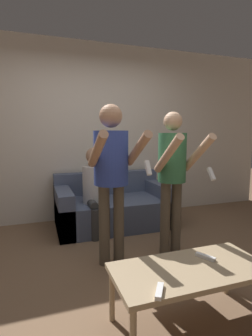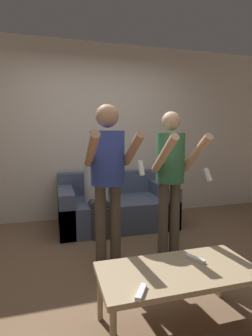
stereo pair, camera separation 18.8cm
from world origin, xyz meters
TOP-DOWN VIEW (x-y plane):
  - ground_plane at (0.00, 0.00)m, footprint 14.00×14.00m
  - wall_back at (0.00, 1.85)m, footprint 6.40×0.06m
  - couch at (0.24, 1.36)m, footprint 1.63×0.91m
  - person_standing_left at (-0.10, 0.24)m, footprint 0.46×0.69m
  - person_standing_right at (0.58, 0.23)m, footprint 0.42×0.65m
  - person_seated at (-0.07, 1.15)m, footprint 0.32×0.54m
  - coffee_table at (0.17, -0.77)m, footprint 1.08×0.51m
  - remote_near at (-0.16, -0.97)m, footprint 0.11×0.15m
  - remote_far at (0.34, -0.70)m, footprint 0.10×0.15m

SIDE VIEW (x-z plane):
  - ground_plane at x=0.00m, z-range 0.00..0.00m
  - couch at x=0.24m, z-range -0.11..0.63m
  - coffee_table at x=0.17m, z-range 0.17..0.60m
  - remote_near at x=-0.16m, z-range 0.43..0.45m
  - remote_far at x=0.34m, z-range 0.43..0.45m
  - person_seated at x=-0.07m, z-range 0.06..1.20m
  - person_standing_right at x=0.58m, z-range 0.18..1.74m
  - person_standing_left at x=-0.10m, z-range 0.20..1.82m
  - wall_back at x=0.00m, z-range 0.00..2.70m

